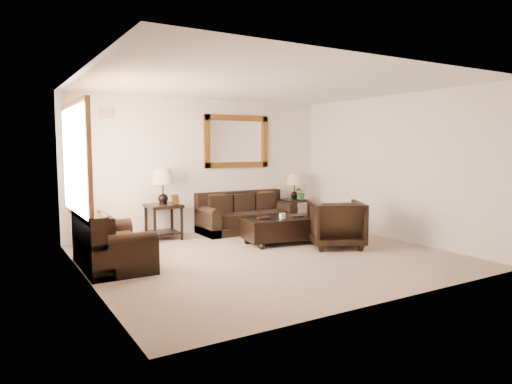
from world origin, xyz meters
TOP-DOWN VIEW (x-y plane):
  - room at (0.00, 0.00)m, footprint 5.51×5.01m
  - window at (-2.70, 0.90)m, footprint 0.07×1.96m
  - mirror at (0.77, 2.47)m, footprint 1.50×0.06m
  - air_vent at (-1.90, 2.48)m, footprint 0.25×0.02m
  - sofa at (0.77, 2.11)m, footprint 1.98×0.85m
  - loveseat at (-2.34, 0.61)m, footprint 0.88×1.49m
  - end_table_left at (-0.98, 2.16)m, footprint 0.61×0.61m
  - end_table_right at (2.07, 2.20)m, footprint 0.53×0.53m
  - coffee_table at (0.74, 0.73)m, footprint 1.46×0.94m
  - armchair at (1.37, -0.02)m, footprint 1.15×1.13m
  - potted_plant at (2.18, 2.10)m, footprint 0.36×0.39m

SIDE VIEW (x-z plane):
  - coffee_table at x=0.74m, z-range 0.00..0.58m
  - sofa at x=0.77m, z-range -0.11..0.70m
  - loveseat at x=-2.34m, z-range -0.11..0.73m
  - armchair at x=1.37m, z-range 0.00..0.90m
  - potted_plant at x=2.18m, z-range 0.57..0.83m
  - end_table_right at x=2.07m, z-range 0.18..1.33m
  - end_table_left at x=-0.98m, z-range 0.20..1.54m
  - room at x=0.00m, z-range 0.00..2.71m
  - window at x=-2.70m, z-range 0.72..2.38m
  - mirror at x=0.77m, z-range 1.30..2.40m
  - air_vent at x=-1.90m, z-range 2.26..2.44m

